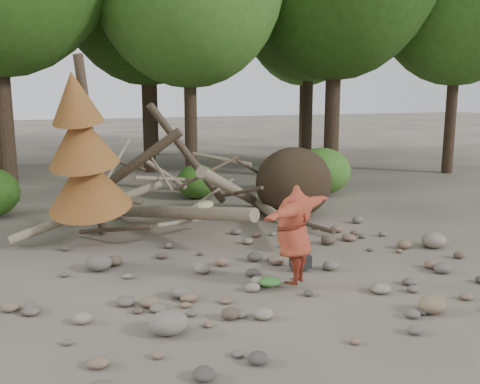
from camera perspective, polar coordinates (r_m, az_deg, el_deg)
name	(u,v)px	position (r m, az deg, el deg)	size (l,w,h in m)	color
ground	(271,276)	(10.48, 3.38, -8.97)	(120.00, 120.00, 0.00)	#514C44
deadfall_pile	(276,185)	(14.78, 3.85, 0.71)	(8.55, 5.24, 3.30)	#332619
dead_conifer	(84,155)	(12.47, -16.33, 3.79)	(2.06, 2.16, 4.35)	#4C3F30
bush_mid	(197,182)	(17.73, -4.57, 1.12)	(1.40, 1.40, 1.12)	#34671E
bush_right	(321,171)	(18.58, 8.67, 2.22)	(2.00, 2.00, 1.60)	#417B26
frisbee_thrower	(294,234)	(9.69, 5.79, -4.53)	(2.87, 1.77, 1.82)	#983622
backpack	(300,264)	(10.81, 6.45, -7.65)	(0.39, 0.26, 0.26)	black
cloth_green	(270,284)	(9.85, 3.23, -9.81)	(0.41, 0.34, 0.15)	#346F2C
cloth_orange	(273,283)	(10.01, 3.52, -9.65)	(0.27, 0.22, 0.10)	#C56C21
boulder_front_left	(169,323)	(8.18, -7.62, -13.64)	(0.58, 0.53, 0.35)	slate
boulder_front_right	(432,305)	(9.35, 19.79, -11.23)	(0.46, 0.41, 0.28)	#7D684E
boulder_mid_right	(434,240)	(13.01, 19.98, -4.86)	(0.58, 0.52, 0.35)	gray
boulder_mid_left	(99,263)	(11.10, -14.85, -7.32)	(0.53, 0.48, 0.32)	#5F5850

